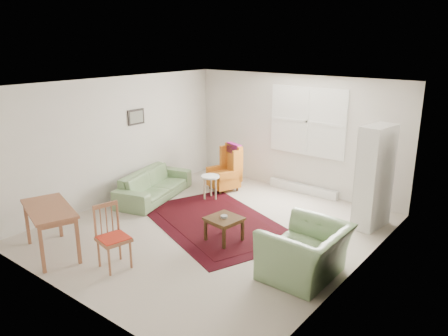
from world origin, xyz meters
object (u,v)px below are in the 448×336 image
Objects in this scene: coffee_table at (224,229)px; cabinet at (375,177)px; sofa at (154,180)px; desk_chair at (113,238)px; wingback_chair at (224,168)px; stool at (210,187)px; armchair at (306,247)px; desk at (51,230)px.

coffee_table is 0.28× the size of cabinet.
desk_chair is at bearing -160.19° from sofa.
wingback_chair is 2.00× the size of stool.
armchair reaches higher than stool.
sofa is 4.08m from armchair.
desk_chair is at bearing -113.09° from coffee_table.
cabinet is 5.39m from desk.
wingback_chair reaches higher than sofa.
sofa is 1.07× the size of cabinet.
armchair is 2.25× the size of coffee_table.
desk is at bearing -73.49° from wingback_chair.
stool is 0.42× the size of desk.
sofa is 1.70× the size of armchair.
sofa reaches higher than stool.
wingback_chair is at bearing 101.99° from stool.
wingback_chair is 3.75m from desk_chair.
desk is 1.16m from desk_chair.
cabinet is (3.25, 0.10, 0.40)m from wingback_chair.
coffee_table is (-1.57, 0.18, -0.24)m from armchair.
cabinet is at bearing 21.86° from wingback_chair.
armchair reaches higher than desk.
sofa is 1.18m from stool.
coffee_table is at bearing -122.18° from sofa.
desk_chair is at bearing -76.32° from stool.
cabinet reaches higher than sofa.
coffee_table is 2.77m from cabinet.
desk_chair is at bearing -114.74° from cabinet.
stool is at bearing -57.99° from wingback_chair.
desk_chair is at bearing 15.88° from desk.
coffee_table is 1.00× the size of stool.
coffee_table is at bearing -120.99° from cabinet.
sofa is 4.34m from cabinet.
stool is 0.54× the size of desk_chair.
armchair reaches higher than coffee_table.
desk is at bearing -96.36° from stool.
armchair is 3.82m from wingback_chair.
stool is (-3.02, 1.55, -0.19)m from armchair.
coffee_table is (2.41, -0.70, -0.18)m from sofa.
desk_chair reaches higher than coffee_table.
sofa is at bearing -102.85° from wingback_chair.
desk_chair is (-0.71, -1.66, 0.26)m from coffee_table.
cabinet reaches higher than armchair.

